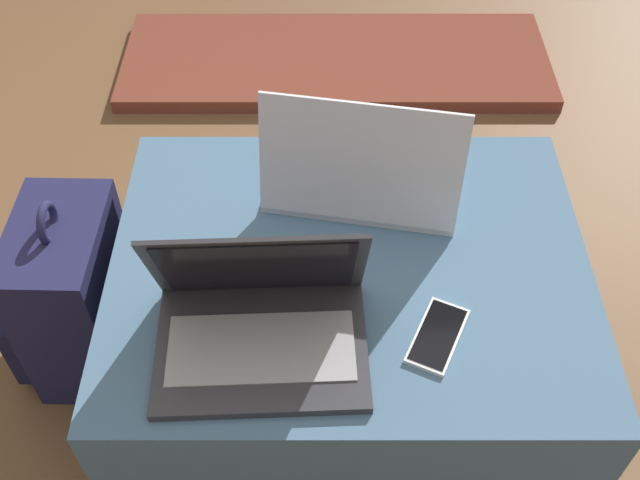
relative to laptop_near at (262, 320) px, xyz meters
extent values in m
plane|color=brown|center=(0.15, 0.16, -0.52)|extent=(14.00, 14.00, 0.00)
cube|color=#2A3D4E|center=(0.15, 0.16, -0.50)|extent=(0.81, 0.65, 0.05)
cube|color=slate|center=(0.15, 0.16, -0.26)|extent=(0.85, 0.68, 0.42)
cube|color=#333338|center=(0.00, -0.02, -0.04)|extent=(0.34, 0.25, 0.02)
cube|color=#9E9EA3|center=(0.00, -0.03, -0.03)|extent=(0.30, 0.14, 0.00)
cube|color=#333338|center=(0.00, 0.05, 0.08)|extent=(0.34, 0.11, 0.22)
cube|color=black|center=(0.00, 0.04, 0.07)|extent=(0.30, 0.10, 0.20)
cube|color=silver|center=(0.18, 0.37, -0.04)|extent=(0.39, 0.29, 0.02)
cube|color=#9E9EA3|center=(0.18, 0.37, -0.03)|extent=(0.33, 0.18, 0.00)
cube|color=silver|center=(0.16, 0.27, 0.08)|extent=(0.36, 0.11, 0.23)
cube|color=#1E4799|center=(0.16, 0.27, 0.08)|extent=(0.32, 0.09, 0.21)
cube|color=white|center=(0.28, 0.00, -0.05)|extent=(0.12, 0.15, 0.01)
cube|color=black|center=(0.28, 0.00, -0.04)|extent=(0.11, 0.14, 0.00)
cube|color=#23234C|center=(-0.43, 0.29, -0.31)|extent=(0.19, 0.30, 0.42)
cube|color=#1E1E41|center=(-0.54, 0.29, -0.40)|extent=(0.07, 0.23, 0.19)
torus|color=#23234C|center=(-0.43, 0.29, -0.09)|extent=(0.02, 0.09, 0.09)
cube|color=brown|center=(0.15, 1.41, -0.50)|extent=(1.40, 0.50, 0.04)
camera|label=1|loc=(0.09, -0.69, 0.96)|focal=42.00mm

